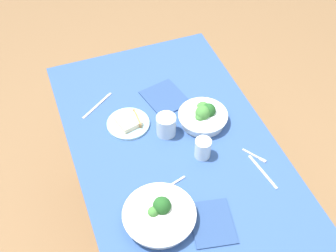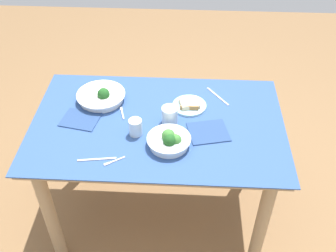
{
  "view_description": "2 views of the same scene",
  "coord_description": "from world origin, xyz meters",
  "px_view_note": "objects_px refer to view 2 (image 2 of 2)",
  "views": [
    {
      "loc": [
        -1.14,
        0.44,
        2.24
      ],
      "look_at": [
        0.07,
        -0.01,
        0.8
      ],
      "focal_mm": 48.76,
      "sensor_mm": 36.0,
      "label": 1
    },
    {
      "loc": [
        0.14,
        -1.57,
        2.13
      ],
      "look_at": [
        0.06,
        -0.06,
        0.8
      ],
      "focal_mm": 42.69,
      "sensor_mm": 36.0,
      "label": 2
    }
  ],
  "objects_px": {
    "bread_side_plate": "(189,105)",
    "fork_by_far_bowl": "(122,112)",
    "napkin_folded_lower": "(208,132)",
    "water_glass_center": "(170,115)",
    "water_glass_side": "(136,127)",
    "broccoli_bowl_near": "(169,140)",
    "fork_by_near_bowl": "(114,161)",
    "table_knife_right": "(218,96)",
    "table_knife_left": "(97,159)",
    "napkin_folded_upper": "(80,119)",
    "broccoli_bowl_far": "(101,96)"
  },
  "relations": [
    {
      "from": "table_knife_left",
      "to": "table_knife_right",
      "type": "bearing_deg",
      "value": 33.37
    },
    {
      "from": "broccoli_bowl_near",
      "to": "water_glass_side",
      "type": "xyz_separation_m",
      "value": [
        -0.17,
        0.08,
        0.01
      ]
    },
    {
      "from": "broccoli_bowl_near",
      "to": "napkin_folded_upper",
      "type": "relative_size",
      "value": 1.13
    },
    {
      "from": "table_knife_right",
      "to": "fork_by_near_bowl",
      "type": "bearing_deg",
      "value": -79.1
    },
    {
      "from": "napkin_folded_upper",
      "to": "broccoli_bowl_near",
      "type": "bearing_deg",
      "value": -19.52
    },
    {
      "from": "bread_side_plate",
      "to": "fork_by_near_bowl",
      "type": "bearing_deg",
      "value": -128.78
    },
    {
      "from": "water_glass_center",
      "to": "table_knife_left",
      "type": "xyz_separation_m",
      "value": [
        -0.33,
        -0.29,
        -0.05
      ]
    },
    {
      "from": "water_glass_side",
      "to": "fork_by_far_bowl",
      "type": "bearing_deg",
      "value": 119.91
    },
    {
      "from": "fork_by_near_bowl",
      "to": "napkin_folded_upper",
      "type": "height_order",
      "value": "napkin_folded_upper"
    },
    {
      "from": "broccoli_bowl_near",
      "to": "water_glass_side",
      "type": "height_order",
      "value": "broccoli_bowl_near"
    },
    {
      "from": "napkin_folded_lower",
      "to": "water_glass_center",
      "type": "bearing_deg",
      "value": 161.26
    },
    {
      "from": "napkin_folded_upper",
      "to": "napkin_folded_lower",
      "type": "height_order",
      "value": "same"
    },
    {
      "from": "bread_side_plate",
      "to": "fork_by_far_bowl",
      "type": "height_order",
      "value": "bread_side_plate"
    },
    {
      "from": "napkin_folded_lower",
      "to": "bread_side_plate",
      "type": "bearing_deg",
      "value": 115.77
    },
    {
      "from": "water_glass_center",
      "to": "water_glass_side",
      "type": "height_order",
      "value": "water_glass_center"
    },
    {
      "from": "napkin_folded_lower",
      "to": "fork_by_far_bowl",
      "type": "bearing_deg",
      "value": 163.82
    },
    {
      "from": "bread_side_plate",
      "to": "fork_by_near_bowl",
      "type": "relative_size",
      "value": 1.92
    },
    {
      "from": "broccoli_bowl_near",
      "to": "bread_side_plate",
      "type": "bearing_deg",
      "value": 73.28
    },
    {
      "from": "table_knife_right",
      "to": "table_knife_left",
      "type": "bearing_deg",
      "value": -83.81
    },
    {
      "from": "fork_by_near_bowl",
      "to": "napkin_folded_upper",
      "type": "distance_m",
      "value": 0.37
    },
    {
      "from": "table_knife_right",
      "to": "water_glass_side",
      "type": "bearing_deg",
      "value": -87.41
    },
    {
      "from": "bread_side_plate",
      "to": "napkin_folded_upper",
      "type": "xyz_separation_m",
      "value": [
        -0.57,
        -0.14,
        -0.01
      ]
    },
    {
      "from": "water_glass_center",
      "to": "fork_by_near_bowl",
      "type": "bearing_deg",
      "value": -129.93
    },
    {
      "from": "water_glass_side",
      "to": "table_knife_right",
      "type": "relative_size",
      "value": 0.45
    },
    {
      "from": "water_glass_side",
      "to": "table_knife_left",
      "type": "relative_size",
      "value": 0.48
    },
    {
      "from": "broccoli_bowl_near",
      "to": "table_knife_left",
      "type": "height_order",
      "value": "broccoli_bowl_near"
    },
    {
      "from": "water_glass_side",
      "to": "napkin_folded_lower",
      "type": "distance_m",
      "value": 0.37
    },
    {
      "from": "table_knife_left",
      "to": "fork_by_near_bowl",
      "type": "bearing_deg",
      "value": -14.96
    },
    {
      "from": "broccoli_bowl_far",
      "to": "bread_side_plate",
      "type": "height_order",
      "value": "broccoli_bowl_far"
    },
    {
      "from": "fork_by_far_bowl",
      "to": "napkin_folded_upper",
      "type": "distance_m",
      "value": 0.22
    },
    {
      "from": "water_glass_center",
      "to": "napkin_folded_lower",
      "type": "xyz_separation_m",
      "value": [
        0.2,
        -0.07,
        -0.04
      ]
    },
    {
      "from": "broccoli_bowl_far",
      "to": "napkin_folded_lower",
      "type": "relative_size",
      "value": 1.38
    },
    {
      "from": "broccoli_bowl_far",
      "to": "bread_side_plate",
      "type": "bearing_deg",
      "value": -3.48
    },
    {
      "from": "broccoli_bowl_far",
      "to": "broccoli_bowl_near",
      "type": "distance_m",
      "value": 0.52
    },
    {
      "from": "fork_by_far_bowl",
      "to": "fork_by_near_bowl",
      "type": "relative_size",
      "value": 1.04
    },
    {
      "from": "fork_by_far_bowl",
      "to": "napkin_folded_lower",
      "type": "xyz_separation_m",
      "value": [
        0.46,
        -0.13,
        0.0
      ]
    },
    {
      "from": "broccoli_bowl_far",
      "to": "fork_by_near_bowl",
      "type": "xyz_separation_m",
      "value": [
        0.14,
        -0.46,
        -0.03
      ]
    },
    {
      "from": "bread_side_plate",
      "to": "water_glass_center",
      "type": "height_order",
      "value": "water_glass_center"
    },
    {
      "from": "broccoli_bowl_near",
      "to": "table_knife_right",
      "type": "bearing_deg",
      "value": 58.41
    },
    {
      "from": "bread_side_plate",
      "to": "water_glass_side",
      "type": "relative_size",
      "value": 2.13
    },
    {
      "from": "water_glass_center",
      "to": "water_glass_side",
      "type": "xyz_separation_m",
      "value": [
        -0.17,
        -0.1,
        -0.0
      ]
    },
    {
      "from": "broccoli_bowl_near",
      "to": "table_knife_left",
      "type": "relative_size",
      "value": 1.17
    },
    {
      "from": "napkin_folded_upper",
      "to": "fork_by_near_bowl",
      "type": "bearing_deg",
      "value": -52.9
    },
    {
      "from": "fork_by_near_bowl",
      "to": "table_knife_right",
      "type": "xyz_separation_m",
      "value": [
        0.51,
        0.53,
        -0.0
      ]
    },
    {
      "from": "bread_side_plate",
      "to": "napkin_folded_lower",
      "type": "distance_m",
      "value": 0.23
    },
    {
      "from": "table_knife_left",
      "to": "fork_by_far_bowl",
      "type": "bearing_deg",
      "value": 70.5
    },
    {
      "from": "water_glass_center",
      "to": "napkin_folded_lower",
      "type": "relative_size",
      "value": 0.49
    },
    {
      "from": "bread_side_plate",
      "to": "broccoli_bowl_near",
      "type": "bearing_deg",
      "value": -106.72
    },
    {
      "from": "bread_side_plate",
      "to": "fork_by_near_bowl",
      "type": "height_order",
      "value": "bread_side_plate"
    },
    {
      "from": "napkin_folded_lower",
      "to": "table_knife_left",
      "type": "bearing_deg",
      "value": -157.39
    }
  ]
}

